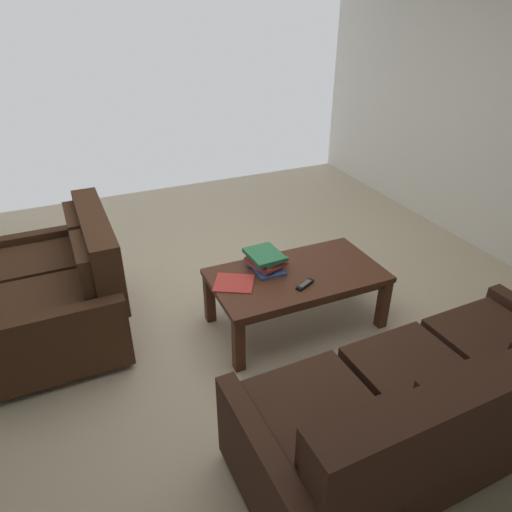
{
  "coord_description": "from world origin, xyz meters",
  "views": [
    {
      "loc": [
        0.98,
        2.69,
        2.21
      ],
      "look_at": [
        0.07,
        0.64,
        0.94
      ],
      "focal_mm": 32.86,
      "sensor_mm": 36.0,
      "label": 1
    }
  ],
  "objects_px": {
    "coffee_table": "(297,281)",
    "tv_remote": "(305,285)",
    "book_stack": "(266,260)",
    "loose_magazine": "(234,283)",
    "sofa_main": "(428,408)",
    "loveseat_near": "(61,289)"
  },
  "relations": [
    {
      "from": "loose_magazine",
      "to": "sofa_main",
      "type": "bearing_deg",
      "value": -129.29
    },
    {
      "from": "book_stack",
      "to": "coffee_table",
      "type": "bearing_deg",
      "value": 138.06
    },
    {
      "from": "sofa_main",
      "to": "book_stack",
      "type": "distance_m",
      "value": 1.49
    },
    {
      "from": "sofa_main",
      "to": "loveseat_near",
      "type": "distance_m",
      "value": 2.52
    },
    {
      "from": "book_stack",
      "to": "loose_magazine",
      "type": "xyz_separation_m",
      "value": [
        0.29,
        0.1,
        -0.06
      ]
    },
    {
      "from": "sofa_main",
      "to": "book_stack",
      "type": "bearing_deg",
      "value": -80.54
    },
    {
      "from": "loose_magazine",
      "to": "tv_remote",
      "type": "bearing_deg",
      "value": -87.85
    },
    {
      "from": "tv_remote",
      "to": "loose_magazine",
      "type": "distance_m",
      "value": 0.49
    },
    {
      "from": "coffee_table",
      "to": "loveseat_near",
      "type": "bearing_deg",
      "value": -21.22
    },
    {
      "from": "book_stack",
      "to": "tv_remote",
      "type": "bearing_deg",
      "value": 114.56
    },
    {
      "from": "book_stack",
      "to": "tv_remote",
      "type": "relative_size",
      "value": 1.89
    },
    {
      "from": "coffee_table",
      "to": "tv_remote",
      "type": "xyz_separation_m",
      "value": [
        0.03,
        0.17,
        0.07
      ]
    },
    {
      "from": "book_stack",
      "to": "loose_magazine",
      "type": "relative_size",
      "value": 1.16
    },
    {
      "from": "sofa_main",
      "to": "tv_remote",
      "type": "xyz_separation_m",
      "value": [
        0.09,
        -1.14,
        0.1
      ]
    },
    {
      "from": "sofa_main",
      "to": "loveseat_near",
      "type": "height_order",
      "value": "loveseat_near"
    },
    {
      "from": "coffee_table",
      "to": "tv_remote",
      "type": "relative_size",
      "value": 7.6
    },
    {
      "from": "loveseat_near",
      "to": "coffee_table",
      "type": "height_order",
      "value": "loveseat_near"
    },
    {
      "from": "loveseat_near",
      "to": "book_stack",
      "type": "relative_size",
      "value": 4.17
    },
    {
      "from": "tv_remote",
      "to": "loose_magazine",
      "type": "bearing_deg",
      "value": -27.27
    },
    {
      "from": "sofa_main",
      "to": "loose_magazine",
      "type": "height_order",
      "value": "sofa_main"
    },
    {
      "from": "sofa_main",
      "to": "loose_magazine",
      "type": "bearing_deg",
      "value": -68.72
    },
    {
      "from": "book_stack",
      "to": "tv_remote",
      "type": "distance_m",
      "value": 0.36
    }
  ]
}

